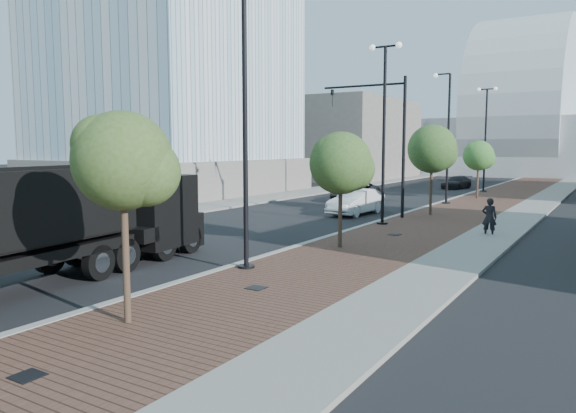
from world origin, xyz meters
The scene contains 24 objects.
sidewalk centered at (3.50, 40.00, 0.06)m, with size 7.00×140.00×0.12m, color #4C2D23.
concrete_strip centered at (6.20, 40.00, 0.07)m, with size 2.40×140.00×0.13m, color slate.
curb centered at (0.00, 40.00, 0.07)m, with size 0.30×140.00×0.14m, color gray.
west_sidewalk centered at (-13.00, 40.00, 0.06)m, with size 4.00×140.00×0.12m, color slate.
dump_truck centered at (-3.69, 6.97, 1.48)m, with size 4.01×13.62×3.50m.
white_sedan centered at (-2.62, 25.78, 0.78)m, with size 1.64×4.71×1.55m, color silver.
dark_car_mid centered at (-5.98, 33.03, 0.74)m, with size 2.45×5.31×1.48m, color black.
dark_car_far centered at (-2.70, 49.60, 0.61)m, with size 1.70×4.19×1.22m, color black.
pedestrian centered at (6.03, 21.42, 0.90)m, with size 0.66×0.43×1.80m, color black.
streetlight_1 centered at (0.49, 10.00, 4.34)m, with size 1.44×0.56×9.21m.
streetlight_2 centered at (0.60, 22.00, 4.82)m, with size 1.72×0.56×9.28m.
streetlight_3 centered at (0.49, 34.00, 4.34)m, with size 1.44×0.56×9.21m.
streetlight_4 centered at (0.60, 46.00, 4.82)m, with size 1.72×0.56×9.28m.
traffic_mast centered at (-0.30, 25.00, 4.98)m, with size 5.09×0.20×8.00m.
tree_0 centered at (1.65, 4.02, 3.80)m, with size 2.29×2.22×4.93m.
tree_1 centered at (1.65, 15.02, 3.46)m, with size 2.51×2.48×4.72m.
tree_2 centered at (1.65, 27.02, 3.97)m, with size 2.82×2.82×5.40m.
tree_3 centered at (1.65, 39.02, 3.41)m, with size 2.37×2.32×4.59m.
tower_podium centered at (-24.00, 32.00, 1.50)m, with size 19.00×19.00×3.00m, color #69635E.
convention_center centered at (-2.00, 85.00, 6.00)m, with size 50.00×30.00×50.00m.
commercial_block_nw centered at (-20.00, 60.00, 5.00)m, with size 14.00×20.00×10.00m, color #605A56.
utility_cover_0 centered at (2.40, 1.00, 0.13)m, with size 0.50×0.50×0.02m, color black.
utility_cover_1 centered at (2.40, 8.00, 0.13)m, with size 0.50×0.50×0.02m, color black.
utility_cover_2 centered at (2.40, 19.00, 0.13)m, with size 0.50×0.50×0.02m, color black.
Camera 1 is at (11.08, -4.38, 4.14)m, focal length 33.89 mm.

